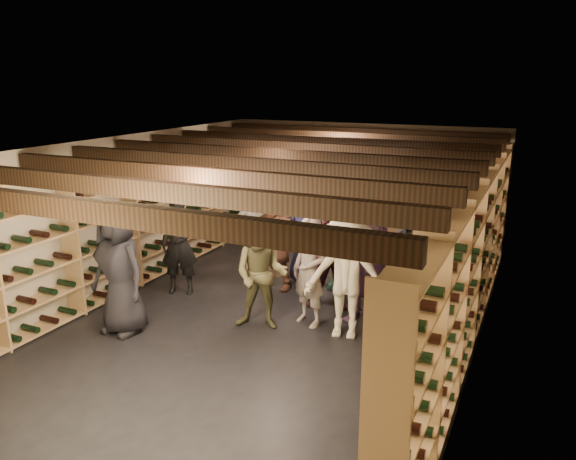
# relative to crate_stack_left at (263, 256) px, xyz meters

# --- Properties ---
(ground) EXTENTS (8.00, 8.00, 0.00)m
(ground) POSITION_rel_crate_stack_left_xyz_m (0.90, -1.30, -0.34)
(ground) COLOR black
(ground) RESTS_ON ground
(walls) EXTENTS (5.52, 8.02, 2.40)m
(walls) POSITION_rel_crate_stack_left_xyz_m (0.90, -1.30, 0.86)
(walls) COLOR tan
(walls) RESTS_ON ground
(ceiling) EXTENTS (5.50, 8.00, 0.01)m
(ceiling) POSITION_rel_crate_stack_left_xyz_m (0.90, -1.30, 2.06)
(ceiling) COLOR #BFB3A3
(ceiling) RESTS_ON walls
(ceiling_joists) EXTENTS (5.40, 7.12, 0.18)m
(ceiling_joists) POSITION_rel_crate_stack_left_xyz_m (0.90, -1.30, 1.92)
(ceiling_joists) COLOR black
(ceiling_joists) RESTS_ON ground
(wine_rack_left) EXTENTS (0.32, 7.50, 2.15)m
(wine_rack_left) POSITION_rel_crate_stack_left_xyz_m (-1.67, -1.30, 0.74)
(wine_rack_left) COLOR #A67E50
(wine_rack_left) RESTS_ON ground
(wine_rack_right) EXTENTS (0.32, 7.50, 2.15)m
(wine_rack_right) POSITION_rel_crate_stack_left_xyz_m (3.47, -1.30, 0.74)
(wine_rack_right) COLOR #A67E50
(wine_rack_right) RESTS_ON ground
(wine_rack_back) EXTENTS (4.70, 0.30, 2.15)m
(wine_rack_back) POSITION_rel_crate_stack_left_xyz_m (0.90, 2.53, 0.73)
(wine_rack_back) COLOR #A67E50
(wine_rack_back) RESTS_ON ground
(crate_stack_left) EXTENTS (0.58, 0.48, 0.68)m
(crate_stack_left) POSITION_rel_crate_stack_left_xyz_m (0.00, 0.00, 0.00)
(crate_stack_left) COLOR #A58257
(crate_stack_left) RESTS_ON ground
(crate_stack_right) EXTENTS (0.59, 0.50, 0.68)m
(crate_stack_right) POSITION_rel_crate_stack_left_xyz_m (2.09, 0.94, 0.00)
(crate_stack_right) COLOR #A58257
(crate_stack_right) RESTS_ON ground
(crate_loose) EXTENTS (0.55, 0.42, 0.17)m
(crate_loose) POSITION_rel_crate_stack_left_xyz_m (2.77, 1.35, -0.25)
(crate_loose) COLOR #A58257
(crate_loose) RESTS_ON ground
(person_0) EXTENTS (0.91, 0.65, 1.74)m
(person_0) POSITION_rel_crate_stack_left_xyz_m (-0.68, -2.74, 0.53)
(person_0) COLOR black
(person_0) RESTS_ON ground
(person_1) EXTENTS (0.67, 0.56, 1.58)m
(person_1) POSITION_rel_crate_stack_left_xyz_m (-0.79, -1.25, 0.45)
(person_1) COLOR black
(person_1) RESTS_ON ground
(person_2) EXTENTS (0.85, 0.73, 1.51)m
(person_2) POSITION_rel_crate_stack_left_xyz_m (0.93, -1.85, 0.42)
(person_2) COLOR brown
(person_2) RESTS_ON ground
(person_3) EXTENTS (1.16, 0.78, 1.66)m
(person_3) POSITION_rel_crate_stack_left_xyz_m (2.03, -1.62, 0.49)
(person_3) COLOR beige
(person_3) RESTS_ON ground
(person_4) EXTENTS (0.94, 0.51, 1.51)m
(person_4) POSITION_rel_crate_stack_left_xyz_m (3.08, -1.24, 0.42)
(person_4) COLOR #206184
(person_4) RESTS_ON ground
(person_5) EXTENTS (1.62, 0.77, 1.68)m
(person_5) POSITION_rel_crate_stack_left_xyz_m (0.42, -0.40, 0.50)
(person_5) COLOR brown
(person_5) RESTS_ON ground
(person_6) EXTENTS (0.94, 0.77, 1.67)m
(person_6) POSITION_rel_crate_stack_left_xyz_m (0.87, -0.09, 0.49)
(person_6) COLOR #1C1B40
(person_6) RESTS_ON ground
(person_7) EXTENTS (0.65, 0.55, 1.52)m
(person_7) POSITION_rel_crate_stack_left_xyz_m (1.47, -1.48, 0.42)
(person_7) COLOR gray
(person_7) RESTS_ON ground
(person_8) EXTENTS (0.91, 0.78, 1.61)m
(person_8) POSITION_rel_crate_stack_left_xyz_m (1.57, -0.84, 0.47)
(person_8) COLOR #401A20
(person_8) RESTS_ON ground
(person_9) EXTENTS (1.22, 0.86, 1.73)m
(person_9) POSITION_rel_crate_stack_left_xyz_m (-0.14, 0.00, 0.52)
(person_9) COLOR #BBB9AA
(person_9) RESTS_ON ground
(person_10) EXTENTS (1.07, 0.47, 1.81)m
(person_10) POSITION_rel_crate_stack_left_xyz_m (1.41, 0.00, 0.57)
(person_10) COLOR #254B3D
(person_10) RESTS_ON ground
(person_11) EXTENTS (1.59, 0.57, 1.69)m
(person_11) POSITION_rel_crate_stack_left_xyz_m (2.17, -1.09, 0.51)
(person_11) COLOR #8F5F91
(person_11) RESTS_ON ground
(person_12) EXTENTS (0.90, 0.61, 1.79)m
(person_12) POSITION_rel_crate_stack_left_xyz_m (2.77, -0.78, 0.56)
(person_12) COLOR #2F2F34
(person_12) RESTS_ON ground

